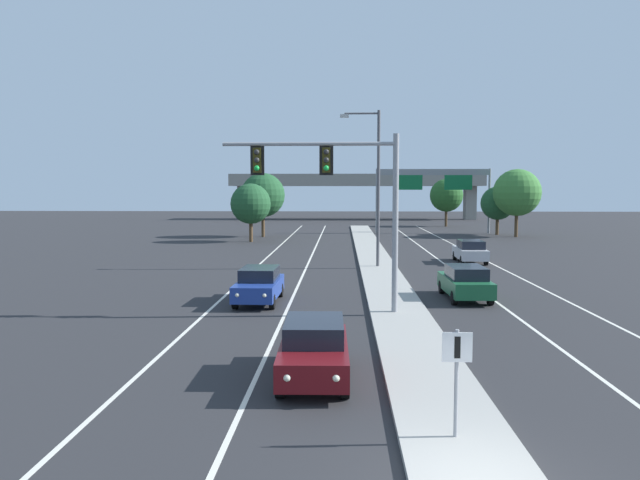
# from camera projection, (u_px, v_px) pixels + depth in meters

# --- Properties ---
(median_island) EXTENTS (2.40, 110.00, 0.15)m
(median_island) POSITION_uv_depth(u_px,v_px,m) (392.00, 298.00, 28.19)
(median_island) COLOR #9E9B93
(median_island) RESTS_ON ground
(lane_stripe_oncoming_center) EXTENTS (0.14, 100.00, 0.01)m
(lane_stripe_oncoming_center) POSITION_uv_depth(u_px,v_px,m) (302.00, 277.00, 35.33)
(lane_stripe_oncoming_center) COLOR silver
(lane_stripe_oncoming_center) RESTS_ON ground
(lane_stripe_receding_center) EXTENTS (0.14, 100.00, 0.01)m
(lane_stripe_receding_center) POSITION_uv_depth(u_px,v_px,m) (464.00, 278.00, 34.99)
(lane_stripe_receding_center) COLOR silver
(lane_stripe_receding_center) RESTS_ON ground
(edge_stripe_left) EXTENTS (0.14, 100.00, 0.01)m
(edge_stripe_left) POSITION_uv_depth(u_px,v_px,m) (246.00, 277.00, 35.45)
(edge_stripe_left) COLOR silver
(edge_stripe_left) RESTS_ON ground
(edge_stripe_right) EXTENTS (0.14, 100.00, 0.01)m
(edge_stripe_right) POSITION_uv_depth(u_px,v_px,m) (522.00, 278.00, 34.87)
(edge_stripe_right) COLOR silver
(edge_stripe_right) RESTS_ON ground
(overhead_signal_mast) EXTENTS (7.09, 0.44, 7.20)m
(overhead_signal_mast) POSITION_uv_depth(u_px,v_px,m) (341.00, 185.00, 24.39)
(overhead_signal_mast) COLOR gray
(overhead_signal_mast) RESTS_ON median_island
(median_sign_post) EXTENTS (0.60, 0.10, 2.20)m
(median_sign_post) POSITION_uv_depth(u_px,v_px,m) (457.00, 367.00, 12.12)
(median_sign_post) COLOR gray
(median_sign_post) RESTS_ON median_island
(street_lamp_median) EXTENTS (2.58, 0.28, 10.00)m
(street_lamp_median) POSITION_uv_depth(u_px,v_px,m) (375.00, 179.00, 38.93)
(street_lamp_median) COLOR #4C4C51
(street_lamp_median) RESTS_ON median_island
(car_oncoming_darkred) EXTENTS (1.89, 4.50, 1.58)m
(car_oncoming_darkred) POSITION_uv_depth(u_px,v_px,m) (314.00, 349.00, 16.44)
(car_oncoming_darkred) COLOR #5B0F14
(car_oncoming_darkred) RESTS_ON ground
(car_oncoming_blue) EXTENTS (1.88, 4.50, 1.58)m
(car_oncoming_blue) POSITION_uv_depth(u_px,v_px,m) (259.00, 284.00, 27.50)
(car_oncoming_blue) COLOR navy
(car_oncoming_blue) RESTS_ON ground
(car_receding_green) EXTENTS (1.90, 4.50, 1.58)m
(car_receding_green) POSITION_uv_depth(u_px,v_px,m) (465.00, 282.00, 28.28)
(car_receding_green) COLOR #195633
(car_receding_green) RESTS_ON ground
(car_receding_silver) EXTENTS (1.89, 4.50, 1.58)m
(car_receding_silver) POSITION_uv_depth(u_px,v_px,m) (470.00, 251.00, 42.37)
(car_receding_silver) COLOR #B7B7BC
(car_receding_silver) RESTS_ON ground
(highway_sign_gantry) EXTENTS (13.28, 0.42, 7.50)m
(highway_sign_gantry) POSITION_uv_depth(u_px,v_px,m) (433.00, 180.00, 70.22)
(highway_sign_gantry) COLOR gray
(highway_sign_gantry) RESTS_ON ground
(overpass_bridge) EXTENTS (42.40, 6.40, 7.65)m
(overpass_bridge) POSITION_uv_depth(u_px,v_px,m) (356.00, 185.00, 102.52)
(overpass_bridge) COLOR gray
(overpass_bridge) RESTS_ON ground
(tree_far_right_a) EXTENTS (5.03, 5.03, 7.28)m
(tree_far_right_a) POSITION_uv_depth(u_px,v_px,m) (517.00, 193.00, 64.69)
(tree_far_right_a) COLOR #4C3823
(tree_far_right_a) RESTS_ON ground
(tree_far_left_c) EXTENTS (3.93, 3.93, 5.68)m
(tree_far_left_c) POSITION_uv_depth(u_px,v_px,m) (251.00, 204.00, 58.79)
(tree_far_left_c) COLOR #4C3823
(tree_far_left_c) RESTS_ON ground
(tree_far_right_b) EXTENTS (3.76, 3.76, 5.44)m
(tree_far_right_b) POSITION_uv_depth(u_px,v_px,m) (498.00, 203.00, 67.89)
(tree_far_right_b) COLOR #4C3823
(tree_far_right_b) RESTS_ON ground
(tree_far_left_a) EXTENTS (4.74, 4.74, 6.86)m
(tree_far_left_a) POSITION_uv_depth(u_px,v_px,m) (263.00, 195.00, 64.95)
(tree_far_left_a) COLOR #4C3823
(tree_far_left_a) RESTS_ON ground
(tree_far_right_c) EXTENTS (4.53, 4.53, 6.55)m
(tree_far_right_c) POSITION_uv_depth(u_px,v_px,m) (446.00, 195.00, 82.92)
(tree_far_right_c) COLOR #4C3823
(tree_far_right_c) RESTS_ON ground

